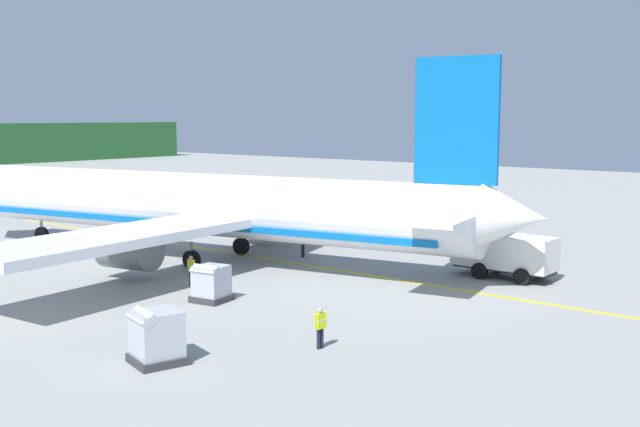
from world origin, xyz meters
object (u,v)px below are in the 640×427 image
at_px(airliner_foreground, 204,206).
at_px(cargo_container_mid, 156,337).
at_px(crew_supervisor, 191,268).
at_px(cargo_container_near, 211,284).
at_px(crew_loader_left, 303,241).
at_px(crew_marshaller, 320,325).
at_px(service_truck_fuel, 504,253).

height_order(airliner_foreground, cargo_container_mid, airliner_foreground).
relative_size(airliner_foreground, crew_supervisor, 25.70).
bearing_deg(cargo_container_near, airliner_foreground, 49.23).
relative_size(crew_loader_left, crew_supervisor, 1.06).
bearing_deg(crew_supervisor, cargo_container_near, -116.41).
distance_m(airliner_foreground, cargo_container_mid, 20.00).
relative_size(cargo_container_near, crew_marshaller, 1.15).
height_order(cargo_container_near, crew_marshaller, cargo_container_near).
relative_size(service_truck_fuel, crew_marshaller, 3.42).
xyz_separation_m(crew_marshaller, crew_supervisor, (4.12, 12.11, 0.00)).
relative_size(cargo_container_mid, crew_supervisor, 1.36).
height_order(crew_loader_left, crew_supervisor, crew_loader_left).
relative_size(cargo_container_mid, crew_loader_left, 1.27).
height_order(airliner_foreground, crew_supervisor, airliner_foreground).
xyz_separation_m(cargo_container_near, crew_supervisor, (1.65, 3.32, 0.07)).
xyz_separation_m(cargo_container_mid, crew_marshaller, (5.07, -3.48, -0.03)).
relative_size(service_truck_fuel, crew_loader_left, 3.22).
distance_m(cargo_container_near, cargo_container_mid, 9.23).
height_order(service_truck_fuel, cargo_container_mid, service_truck_fuel).
bearing_deg(cargo_container_near, crew_loader_left, 19.40).
height_order(crew_marshaller, crew_loader_left, crew_loader_left).
distance_m(crew_marshaller, crew_loader_left, 19.09).
xyz_separation_m(airliner_foreground, crew_supervisor, (-5.39, -4.84, -2.44)).
xyz_separation_m(service_truck_fuel, crew_loader_left, (-2.31, 12.65, -0.40)).
distance_m(crew_marshaller, crew_supervisor, 12.79).
relative_size(airliner_foreground, cargo_container_mid, 18.96).
bearing_deg(crew_loader_left, cargo_container_mid, -153.87).
relative_size(airliner_foreground, service_truck_fuel, 7.51).
distance_m(airliner_foreground, service_truck_fuel, 18.19).
distance_m(service_truck_fuel, cargo_container_mid, 21.72).
bearing_deg(airliner_foreground, crew_loader_left, -41.60).
xyz_separation_m(crew_loader_left, crew_supervisor, (-9.97, -0.77, -0.07)).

